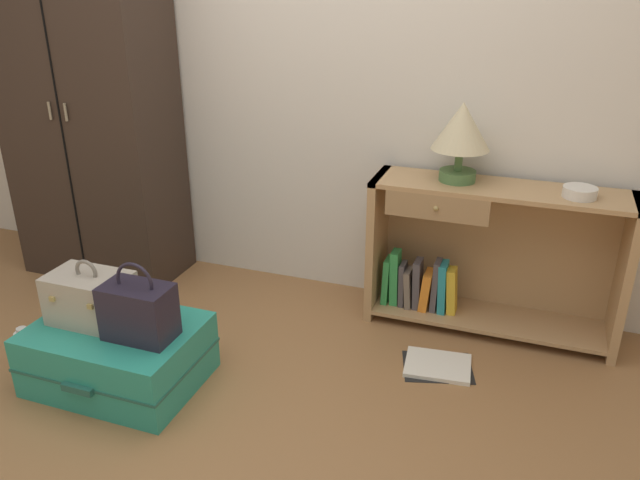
% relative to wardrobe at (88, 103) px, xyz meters
% --- Properties ---
extents(ground_plane, '(9.00, 9.00, 0.00)m').
position_rel_wardrobe_xyz_m(ground_plane, '(1.29, -1.20, -0.98)').
color(ground_plane, olive).
extents(back_wall, '(6.40, 0.10, 2.60)m').
position_rel_wardrobe_xyz_m(back_wall, '(1.29, 0.30, 0.32)').
color(back_wall, silver).
rests_on(back_wall, ground_plane).
extents(wardrobe, '(0.89, 0.47, 1.97)m').
position_rel_wardrobe_xyz_m(wardrobe, '(0.00, 0.00, 0.00)').
color(wardrobe, '#33261E').
rests_on(wardrobe, ground_plane).
extents(bookshelf, '(1.18, 0.33, 0.74)m').
position_rel_wardrobe_xyz_m(bookshelf, '(2.13, 0.08, -0.62)').
color(bookshelf, tan).
rests_on(bookshelf, ground_plane).
extents(table_lamp, '(0.27, 0.27, 0.37)m').
position_rel_wardrobe_xyz_m(table_lamp, '(1.98, 0.08, -0.01)').
color(table_lamp, '#4C7542').
rests_on(table_lamp, bookshelf).
extents(bowl, '(0.14, 0.14, 0.05)m').
position_rel_wardrobe_xyz_m(bowl, '(2.52, 0.03, -0.22)').
color(bowl, silver).
rests_on(bowl, bookshelf).
extents(suitcase_large, '(0.70, 0.53, 0.27)m').
position_rel_wardrobe_xyz_m(suitcase_large, '(0.75, -0.93, -0.85)').
color(suitcase_large, teal).
rests_on(suitcase_large, ground_plane).
extents(train_case, '(0.34, 0.23, 0.28)m').
position_rel_wardrobe_xyz_m(train_case, '(0.64, -0.92, -0.60)').
color(train_case, '#A89E8E').
rests_on(train_case, suitcase_large).
extents(handbag, '(0.28, 0.17, 0.33)m').
position_rel_wardrobe_xyz_m(handbag, '(0.90, -0.96, -0.59)').
color(handbag, '#231E2D').
rests_on(handbag, suitcase_large).
extents(bottle, '(0.07, 0.07, 0.17)m').
position_rel_wardrobe_xyz_m(bottle, '(0.24, -0.95, -0.91)').
color(bottle, white).
rests_on(bottle, ground_plane).
extents(open_book_on_floor, '(0.36, 0.32, 0.02)m').
position_rel_wardrobe_xyz_m(open_book_on_floor, '(2.03, -0.37, -0.97)').
color(open_book_on_floor, white).
rests_on(open_book_on_floor, ground_plane).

